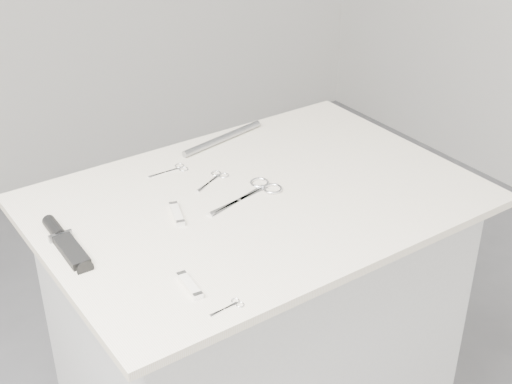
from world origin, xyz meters
TOP-DOWN VIEW (x-y plane):
  - plinth at (0.00, 0.00)m, footprint 0.90×0.60m
  - display_board at (0.00, 0.00)m, footprint 1.00×0.70m
  - large_shears at (0.01, 0.02)m, footprint 0.21×0.09m
  - embroidery_scissors_a at (-0.04, 0.13)m, footprint 0.11×0.07m
  - embroidery_scissors_b at (-0.10, 0.22)m, footprint 0.10×0.04m
  - tiny_scissors at (-0.27, -0.30)m, footprint 0.07×0.03m
  - sheathed_knife at (-0.44, 0.07)m, footprint 0.05×0.20m
  - pocket_knife_a at (-0.20, 0.03)m, footprint 0.05×0.09m
  - pocket_knife_b at (-0.30, -0.21)m, footprint 0.03×0.09m
  - metal_rail at (0.09, 0.29)m, footprint 0.27×0.07m

SIDE VIEW (x-z plane):
  - plinth at x=0.00m, z-range 0.00..0.90m
  - display_board at x=0.00m, z-range 0.90..0.92m
  - tiny_scissors at x=-0.27m, z-range 0.92..0.92m
  - embroidery_scissors_b at x=-0.10m, z-range 0.92..0.92m
  - embroidery_scissors_a at x=-0.04m, z-range 0.92..0.92m
  - large_shears at x=0.01m, z-range 0.92..0.93m
  - pocket_knife_b at x=-0.30m, z-range 0.92..0.93m
  - pocket_knife_a at x=-0.20m, z-range 0.92..0.93m
  - sheathed_knife at x=-0.44m, z-range 0.91..0.94m
  - metal_rail at x=0.09m, z-range 0.92..0.94m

